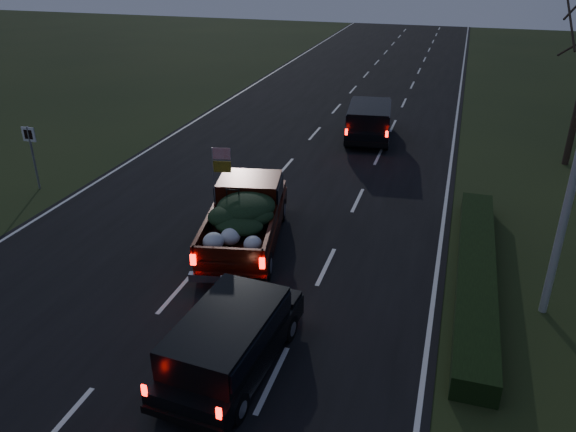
% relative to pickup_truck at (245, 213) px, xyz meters
% --- Properties ---
extents(ground, '(120.00, 120.00, 0.00)m').
position_rel_pickup_truck_xyz_m(ground, '(-0.83, -3.17, -1.06)').
color(ground, black).
rests_on(ground, ground).
extents(road_asphalt, '(14.00, 120.00, 0.02)m').
position_rel_pickup_truck_xyz_m(road_asphalt, '(-0.83, -3.17, -1.05)').
color(road_asphalt, black).
rests_on(road_asphalt, ground).
extents(hedge_row, '(1.00, 10.00, 0.60)m').
position_rel_pickup_truck_xyz_m(hedge_row, '(6.97, -0.17, -0.76)').
color(hedge_row, black).
rests_on(hedge_row, ground).
extents(route_sign, '(0.55, 0.08, 2.50)m').
position_rel_pickup_truck_xyz_m(route_sign, '(-9.33, 1.83, 0.60)').
color(route_sign, gray).
rests_on(route_sign, ground).
extents(pickup_truck, '(3.05, 5.69, 2.83)m').
position_rel_pickup_truck_xyz_m(pickup_truck, '(0.00, 0.00, 0.00)').
color(pickup_truck, '#330E07').
rests_on(pickup_truck, ground).
extents(lead_suv, '(2.54, 5.00, 1.38)m').
position_rel_pickup_truck_xyz_m(lead_suv, '(1.88, 11.77, -0.02)').
color(lead_suv, black).
rests_on(lead_suv, ground).
extents(rear_suv, '(2.11, 4.41, 1.23)m').
position_rel_pickup_truck_xyz_m(rear_suv, '(1.80, -5.66, -0.13)').
color(rear_suv, black).
rests_on(rear_suv, ground).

